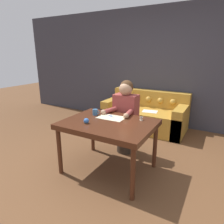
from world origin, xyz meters
The scene contains 10 objects.
ground_plane centered at (0.00, 0.00, 0.00)m, with size 16.00×16.00×0.00m, color brown.
wall_back centered at (0.00, 2.28, 1.30)m, with size 8.00×0.06×2.60m.
dining_table centered at (-0.02, -0.04, 0.66)m, with size 1.21×0.91×0.73m.
couch centered at (-0.17, 1.83, 0.29)m, with size 1.75×0.90×0.80m.
person centered at (-0.06, 0.58, 0.62)m, with size 0.46×0.56×1.22m.
pattern_paper_main centered at (-0.08, 0.14, 0.73)m, with size 0.39×0.26×0.00m.
scissors centered at (-0.09, 0.17, 0.74)m, with size 0.24×0.17×0.01m.
mug centered at (-0.35, 0.13, 0.78)m, with size 0.11×0.08×0.09m.
thread_spool centered at (0.34, 0.25, 0.76)m, with size 0.04×0.04×0.05m.
pin_cushion centered at (-0.25, -0.24, 0.77)m, with size 0.07×0.07×0.07m.
Camera 1 is at (1.27, -2.23, 1.63)m, focal length 32.00 mm.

